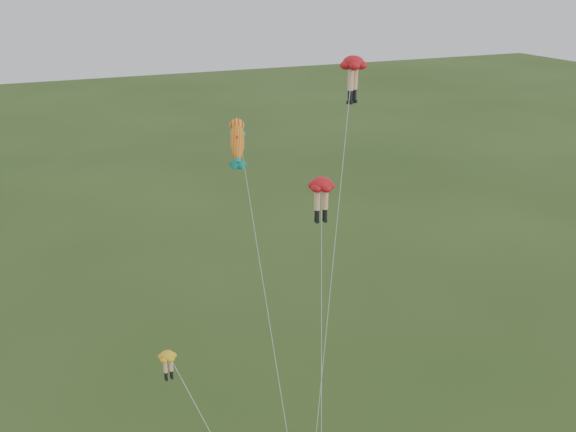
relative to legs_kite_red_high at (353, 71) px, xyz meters
name	(u,v)px	position (x,y,z in m)	size (l,w,h in m)	color
legs_kite_red_high	(353,71)	(0.00, 0.00, 0.00)	(7.95, 10.39, 21.77)	red
legs_kite_red_mid	(321,191)	(-2.69, -1.76, -6.22)	(4.22, 8.25, 15.44)	red
legs_kite_yellow	(173,367)	(-12.65, -6.15, -12.45)	(3.97, 4.60, 9.24)	yellow
fish_kite	(238,141)	(-6.65, 0.94, -3.61)	(1.71, 11.63, 18.68)	yellow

